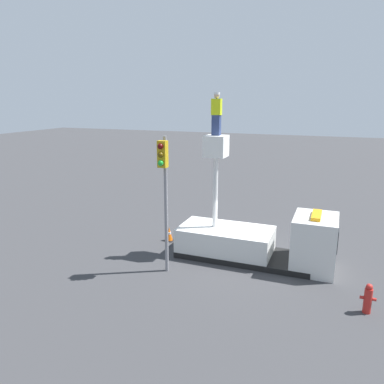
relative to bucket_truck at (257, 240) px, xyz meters
The scene contains 6 objects.
ground_plane 1.05m from the bucket_truck, behind, with size 120.00×120.00×0.00m, color #38383A.
bucket_truck is the anchor object (origin of this frame).
worker 5.64m from the bucket_truck, behind, with size 0.40×0.26×1.75m.
traffic_light_pole 5.02m from the bucket_truck, 141.36° to the right, with size 0.34×0.57×5.45m.
fire_hydrant 5.08m from the bucket_truck, 33.69° to the right, with size 0.50×0.26×1.02m.
traffic_cone_rear 4.58m from the bucket_truck, behind, with size 0.43×0.43×0.71m.
Camera 1 is at (3.46, -15.06, 6.78)m, focal length 35.00 mm.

